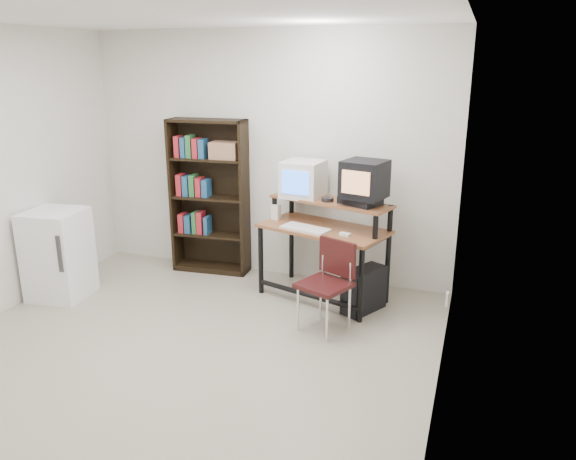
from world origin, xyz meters
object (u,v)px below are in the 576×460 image
(computer_desk, at_px, (325,231))
(mini_fridge, at_px, (58,254))
(crt_tv, at_px, (364,179))
(bookshelf, at_px, (210,195))
(pc_tower, at_px, (364,290))
(crt_monitor, at_px, (303,179))
(school_chair, at_px, (329,276))

(computer_desk, distance_m, mini_fridge, 2.65)
(crt_tv, bearing_deg, bookshelf, -176.51)
(computer_desk, height_order, crt_tv, crt_tv)
(pc_tower, bearing_deg, crt_monitor, -179.65)
(crt_monitor, bearing_deg, crt_tv, -8.58)
(computer_desk, bearing_deg, bookshelf, -176.83)
(computer_desk, xyz_separation_m, bookshelf, (-1.40, 0.34, 0.18))
(mini_fridge, bearing_deg, pc_tower, 6.01)
(crt_monitor, height_order, pc_tower, crt_monitor)
(school_chair, bearing_deg, mini_fridge, -152.89)
(bookshelf, relative_size, mini_fridge, 1.91)
(computer_desk, bearing_deg, crt_tv, 20.11)
(crt_monitor, bearing_deg, mini_fridge, -149.65)
(school_chair, relative_size, bookshelf, 0.47)
(school_chair, bearing_deg, bookshelf, 171.76)
(mini_fridge, bearing_deg, crt_tv, 10.27)
(computer_desk, distance_m, crt_monitor, 0.57)
(crt_tv, distance_m, bookshelf, 1.83)
(crt_monitor, bearing_deg, computer_desk, -27.56)
(computer_desk, distance_m, school_chair, 0.70)
(crt_monitor, xyz_separation_m, bookshelf, (-1.12, 0.16, -0.28))
(crt_monitor, height_order, mini_fridge, crt_monitor)
(crt_tv, xyz_separation_m, bookshelf, (-1.77, 0.32, -0.35))
(pc_tower, height_order, school_chair, school_chair)
(crt_monitor, distance_m, school_chair, 1.17)
(crt_monitor, distance_m, bookshelf, 1.16)
(crt_monitor, distance_m, pc_tower, 1.25)
(computer_desk, relative_size, mini_fridge, 1.52)
(crt_monitor, distance_m, mini_fridge, 2.54)
(mini_fridge, bearing_deg, bookshelf, 40.65)
(crt_tv, distance_m, pc_tower, 1.04)
(crt_monitor, relative_size, bookshelf, 0.25)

